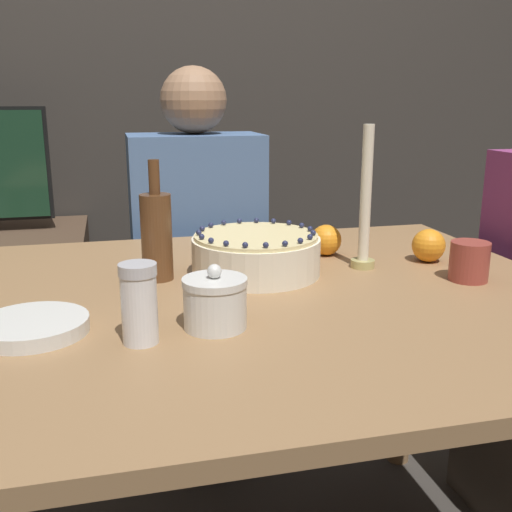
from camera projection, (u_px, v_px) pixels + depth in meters
wall_behind at (160, 55)px, 2.34m from camera, size 8.00×0.05×2.60m
dining_table at (235, 347)px, 1.19m from camera, size 1.38×1.06×0.77m
cake at (256, 254)px, 1.30m from camera, size 0.28×0.28×0.10m
sugar_bowl at (215, 302)px, 0.99m from camera, size 0.11×0.11×0.11m
sugar_shaker at (139, 303)px, 0.92m from camera, size 0.06×0.06×0.13m
plate_stack at (32, 326)px, 0.97m from camera, size 0.18×0.18×0.02m
candle at (365, 210)px, 1.32m from camera, size 0.05×0.05×0.32m
bottle at (157, 235)px, 1.25m from camera, size 0.07×0.07×0.25m
cup at (469, 261)px, 1.25m from camera, size 0.08×0.08×0.08m
orange_fruit_0 at (429, 245)px, 1.40m from camera, size 0.08×0.08×0.08m
orange_fruit_1 at (326, 240)px, 1.46m from camera, size 0.07×0.07×0.07m
person_man_blue_shirt at (198, 292)px, 1.92m from camera, size 0.40×0.34×1.23m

